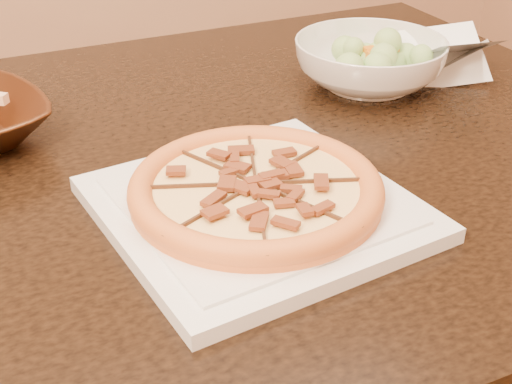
# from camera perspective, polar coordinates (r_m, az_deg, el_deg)

# --- Properties ---
(dining_table) EXTENTS (1.57, 1.11, 0.75)m
(dining_table) POSITION_cam_1_polar(r_m,az_deg,el_deg) (0.95, -9.57, -3.10)
(dining_table) COLOR black
(dining_table) RESTS_ON floor
(plate) EXTENTS (0.38, 0.38, 0.02)m
(plate) POSITION_cam_1_polar(r_m,az_deg,el_deg) (0.78, -0.00, -1.23)
(plate) COLOR white
(plate) RESTS_ON dining_table
(pizza) EXTENTS (0.28, 0.28, 0.03)m
(pizza) POSITION_cam_1_polar(r_m,az_deg,el_deg) (0.77, -0.00, 0.25)
(pizza) COLOR orange
(pizza) RESTS_ON plate
(salad_bowl) EXTENTS (0.30, 0.30, 0.07)m
(salad_bowl) POSITION_cam_1_polar(r_m,az_deg,el_deg) (1.13, 9.08, 10.15)
(salad_bowl) COLOR white
(salad_bowl) RESTS_ON dining_table
(salad) EXTENTS (0.12, 0.12, 0.04)m
(salad) POSITION_cam_1_polar(r_m,az_deg,el_deg) (1.11, 9.32, 12.75)
(salad) COLOR #99B974
(salad) RESTS_ON salad_bowl
(cling_film) EXTENTS (0.18, 0.15, 0.05)m
(cling_film) POSITION_cam_1_polar(r_m,az_deg,el_deg) (1.20, 14.30, 10.14)
(cling_film) COLOR white
(cling_film) RESTS_ON dining_table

